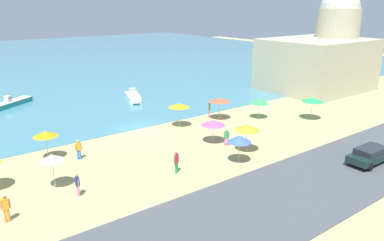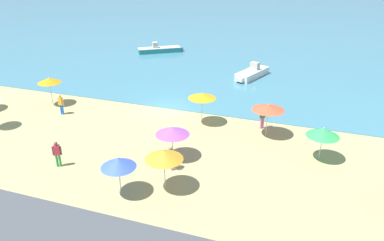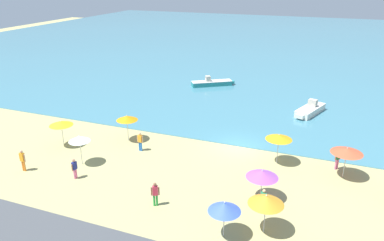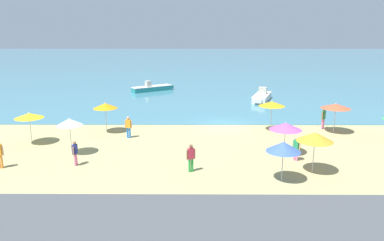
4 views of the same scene
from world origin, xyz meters
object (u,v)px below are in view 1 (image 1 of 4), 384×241
(bather_2, at_px, (209,109))
(harbor_fortress, at_px, (323,55))
(beach_umbrella_5, at_px, (313,99))
(skiff_offshore, at_px, (12,103))
(beach_umbrella_8, at_px, (220,100))
(parked_car_0, at_px, (371,154))
(beach_umbrella_3, at_px, (213,123))
(bather_4, at_px, (5,207))
(bather_5, at_px, (227,136))
(beach_umbrella_4, at_px, (247,127))
(beach_umbrella_2, at_px, (52,158))
(bather_0, at_px, (176,161))
(beach_umbrella_0, at_px, (259,101))
(bather_1, at_px, (78,184))
(beach_umbrella_1, at_px, (239,139))
(skiff_nearshore, at_px, (133,97))
(beach_umbrella_6, at_px, (45,134))
(beach_umbrella_7, at_px, (179,105))
(bather_3, at_px, (78,148))

(bather_2, height_order, harbor_fortress, harbor_fortress)
(beach_umbrella_5, xyz_separation_m, skiff_offshore, (-24.93, 25.61, -1.83))
(beach_umbrella_8, relative_size, parked_car_0, 0.54)
(beach_umbrella_3, relative_size, bather_4, 1.26)
(beach_umbrella_5, bearing_deg, beach_umbrella_8, 143.04)
(bather_5, distance_m, harbor_fortress, 29.47)
(beach_umbrella_4, bearing_deg, beach_umbrella_2, 168.42)
(bather_0, distance_m, parked_car_0, 15.46)
(beach_umbrella_0, relative_size, bather_1, 1.43)
(beach_umbrella_5, distance_m, parked_car_0, 11.93)
(harbor_fortress, bearing_deg, beach_umbrella_1, -156.12)
(parked_car_0, xyz_separation_m, skiff_offshore, (-18.76, 35.72, -0.35))
(skiff_nearshore, distance_m, harbor_fortress, 28.50)
(bather_4, distance_m, harbor_fortress, 47.37)
(beach_umbrella_1, height_order, beach_umbrella_2, beach_umbrella_2)
(beach_umbrella_6, relative_size, beach_umbrella_7, 0.98)
(bather_0, bearing_deg, beach_umbrella_2, 159.48)
(bather_4, height_order, harbor_fortress, harbor_fortress)
(bather_0, distance_m, skiff_offshore, 28.49)
(parked_car_0, bearing_deg, bather_4, 161.72)
(beach_umbrella_0, bearing_deg, beach_umbrella_1, -143.60)
(beach_umbrella_6, bearing_deg, beach_umbrella_4, -30.95)
(beach_umbrella_2, distance_m, bather_2, 20.19)
(beach_umbrella_5, distance_m, skiff_nearshore, 22.52)
(beach_umbrella_2, relative_size, bather_3, 1.50)
(bather_2, relative_size, bather_4, 1.03)
(beach_umbrella_8, distance_m, skiff_offshore, 25.90)
(parked_car_0, relative_size, skiff_nearshore, 0.89)
(beach_umbrella_4, bearing_deg, bather_4, 178.17)
(beach_umbrella_0, relative_size, bather_4, 1.29)
(parked_car_0, distance_m, harbor_fortress, 28.77)
(beach_umbrella_6, relative_size, beach_umbrella_8, 1.01)
(beach_umbrella_5, relative_size, parked_car_0, 0.56)
(beach_umbrella_1, bearing_deg, parked_car_0, -37.63)
(bather_5, bearing_deg, beach_umbrella_3, 107.22)
(beach_umbrella_2, distance_m, bather_3, 5.19)
(bather_1, bearing_deg, bather_2, 25.24)
(bather_3, xyz_separation_m, parked_car_0, (18.25, -14.66, -0.18))
(bather_0, distance_m, bather_5, 6.99)
(beach_umbrella_0, height_order, bather_2, beach_umbrella_0)
(bather_0, height_order, skiff_offshore, bather_0)
(bather_1, xyz_separation_m, harbor_fortress, (41.45, 10.56, 4.00))
(parked_car_0, bearing_deg, harbor_fortress, 42.73)
(beach_umbrella_2, bearing_deg, skiff_offshore, 83.89)
(parked_car_0, bearing_deg, beach_umbrella_5, 58.63)
(bather_2, bearing_deg, bather_4, -158.13)
(bather_1, distance_m, skiff_offshore, 27.02)
(beach_umbrella_0, distance_m, parked_car_0, 14.06)
(beach_umbrella_4, height_order, beach_umbrella_5, beach_umbrella_5)
(beach_umbrella_6, bearing_deg, skiff_offshore, 85.53)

